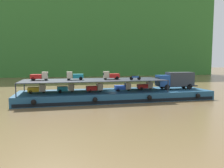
{
  "coord_description": "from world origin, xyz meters",
  "views": [
    {
      "loc": [
        -9.41,
        -36.77,
        6.45
      ],
      "look_at": [
        -0.7,
        0.0,
        2.7
      ],
      "focal_mm": 35.38,
      "sensor_mm": 36.0,
      "label": 1
    }
  ],
  "objects_px": {
    "mini_truck_lower_aft": "(66,88)",
    "mini_truck_lower_mid": "(95,88)",
    "mini_truck_lower_fore": "(123,87)",
    "mini_truck_upper_mid": "(75,76)",
    "cargo_barge": "(116,95)",
    "mini_truck_lower_stern": "(37,89)",
    "covered_lorry": "(176,80)",
    "mini_truck_lower_bow": "(145,86)",
    "motorcycle_upper_port": "(135,77)",
    "mini_truck_upper_fore": "(111,75)",
    "mini_truck_upper_stern": "(40,76)"
  },
  "relations": [
    {
      "from": "mini_truck_lower_aft",
      "to": "mini_truck_lower_mid",
      "type": "height_order",
      "value": "same"
    },
    {
      "from": "mini_truck_lower_stern",
      "to": "motorcycle_upper_port",
      "type": "height_order",
      "value": "motorcycle_upper_port"
    },
    {
      "from": "mini_truck_upper_mid",
      "to": "mini_truck_upper_fore",
      "type": "height_order",
      "value": "same"
    },
    {
      "from": "mini_truck_upper_mid",
      "to": "motorcycle_upper_port",
      "type": "height_order",
      "value": "mini_truck_upper_mid"
    },
    {
      "from": "mini_truck_upper_mid",
      "to": "cargo_barge",
      "type": "bearing_deg",
      "value": -2.67
    },
    {
      "from": "covered_lorry",
      "to": "mini_truck_lower_fore",
      "type": "distance_m",
      "value": 10.29
    },
    {
      "from": "mini_truck_lower_bow",
      "to": "mini_truck_upper_mid",
      "type": "height_order",
      "value": "mini_truck_upper_mid"
    },
    {
      "from": "covered_lorry",
      "to": "motorcycle_upper_port",
      "type": "xyz_separation_m",
      "value": [
        -8.72,
        -2.31,
        0.74
      ]
    },
    {
      "from": "cargo_barge",
      "to": "mini_truck_lower_stern",
      "type": "xyz_separation_m",
      "value": [
        -13.0,
        -0.02,
        1.44
      ]
    },
    {
      "from": "cargo_barge",
      "to": "mini_truck_lower_stern",
      "type": "distance_m",
      "value": 13.08
    },
    {
      "from": "mini_truck_lower_mid",
      "to": "mini_truck_upper_fore",
      "type": "distance_m",
      "value": 3.54
    },
    {
      "from": "mini_truck_upper_fore",
      "to": "motorcycle_upper_port",
      "type": "relative_size",
      "value": 1.45
    },
    {
      "from": "mini_truck_lower_aft",
      "to": "mini_truck_lower_mid",
      "type": "xyz_separation_m",
      "value": [
        4.72,
        -0.38,
        0.0
      ]
    },
    {
      "from": "mini_truck_lower_aft",
      "to": "mini_truck_lower_bow",
      "type": "height_order",
      "value": "same"
    },
    {
      "from": "mini_truck_upper_stern",
      "to": "motorcycle_upper_port",
      "type": "height_order",
      "value": "mini_truck_upper_stern"
    },
    {
      "from": "motorcycle_upper_port",
      "to": "mini_truck_lower_bow",
      "type": "bearing_deg",
      "value": 43.55
    },
    {
      "from": "covered_lorry",
      "to": "mini_truck_upper_mid",
      "type": "bearing_deg",
      "value": 179.02
    },
    {
      "from": "mini_truck_lower_bow",
      "to": "cargo_barge",
      "type": "bearing_deg",
      "value": -175.12
    },
    {
      "from": "covered_lorry",
      "to": "mini_truck_upper_stern",
      "type": "xyz_separation_m",
      "value": [
        -24.01,
        0.75,
        1.0
      ]
    },
    {
      "from": "mini_truck_lower_stern",
      "to": "mini_truck_lower_mid",
      "type": "bearing_deg",
      "value": -2.33
    },
    {
      "from": "covered_lorry",
      "to": "mini_truck_lower_stern",
      "type": "xyz_separation_m",
      "value": [
        -24.39,
        -0.03,
        -1.0
      ]
    },
    {
      "from": "mini_truck_upper_stern",
      "to": "cargo_barge",
      "type": "bearing_deg",
      "value": -3.45
    },
    {
      "from": "mini_truck_lower_aft",
      "to": "mini_truck_upper_fore",
      "type": "height_order",
      "value": "mini_truck_upper_fore"
    },
    {
      "from": "cargo_barge",
      "to": "mini_truck_upper_fore",
      "type": "xyz_separation_m",
      "value": [
        -0.88,
        0.02,
        3.44
      ]
    },
    {
      "from": "mini_truck_lower_aft",
      "to": "mini_truck_lower_mid",
      "type": "relative_size",
      "value": 0.99
    },
    {
      "from": "cargo_barge",
      "to": "mini_truck_lower_fore",
      "type": "xyz_separation_m",
      "value": [
        1.16,
        -0.41,
        1.44
      ]
    },
    {
      "from": "mini_truck_lower_stern",
      "to": "mini_truck_lower_aft",
      "type": "relative_size",
      "value": 1.01
    },
    {
      "from": "mini_truck_lower_mid",
      "to": "mini_truck_upper_stern",
      "type": "xyz_separation_m",
      "value": [
        -8.85,
        1.15,
        2.0
      ]
    },
    {
      "from": "mini_truck_upper_fore",
      "to": "mini_truck_upper_stern",
      "type": "bearing_deg",
      "value": 176.39
    },
    {
      "from": "covered_lorry",
      "to": "mini_truck_lower_fore",
      "type": "xyz_separation_m",
      "value": [
        -10.23,
        -0.42,
        -1.0
      ]
    },
    {
      "from": "covered_lorry",
      "to": "mini_truck_lower_bow",
      "type": "xyz_separation_m",
      "value": [
        -5.8,
        0.47,
        -1.0
      ]
    },
    {
      "from": "mini_truck_lower_fore",
      "to": "mini_truck_lower_mid",
      "type": "bearing_deg",
      "value": 179.81
    },
    {
      "from": "covered_lorry",
      "to": "mini_truck_lower_stern",
      "type": "relative_size",
      "value": 2.84
    },
    {
      "from": "mini_truck_lower_fore",
      "to": "mini_truck_upper_mid",
      "type": "relative_size",
      "value": 1.0
    },
    {
      "from": "mini_truck_lower_fore",
      "to": "mini_truck_upper_stern",
      "type": "relative_size",
      "value": 1.0
    },
    {
      "from": "mini_truck_upper_stern",
      "to": "mini_truck_lower_bow",
      "type": "bearing_deg",
      "value": -0.89
    },
    {
      "from": "mini_truck_lower_fore",
      "to": "motorcycle_upper_port",
      "type": "distance_m",
      "value": 2.98
    },
    {
      "from": "mini_truck_upper_mid",
      "to": "mini_truck_lower_stern",
      "type": "bearing_deg",
      "value": -176.71
    },
    {
      "from": "mini_truck_lower_stern",
      "to": "mini_truck_lower_fore",
      "type": "xyz_separation_m",
      "value": [
        14.16,
        -0.39,
        0.0
      ]
    },
    {
      "from": "mini_truck_upper_mid",
      "to": "mini_truck_lower_mid",
      "type": "bearing_deg",
      "value": -12.53
    },
    {
      "from": "covered_lorry",
      "to": "mini_truck_lower_fore",
      "type": "bearing_deg",
      "value": -177.64
    },
    {
      "from": "mini_truck_upper_stern",
      "to": "mini_truck_upper_mid",
      "type": "distance_m",
      "value": 5.62
    },
    {
      "from": "covered_lorry",
      "to": "mini_truck_lower_mid",
      "type": "xyz_separation_m",
      "value": [
        -15.16,
        -0.41,
        -1.0
      ]
    },
    {
      "from": "mini_truck_lower_bow",
      "to": "mini_truck_upper_stern",
      "type": "distance_m",
      "value": 18.32
    },
    {
      "from": "cargo_barge",
      "to": "mini_truck_lower_bow",
      "type": "height_order",
      "value": "mini_truck_lower_bow"
    },
    {
      "from": "covered_lorry",
      "to": "mini_truck_lower_bow",
      "type": "relative_size",
      "value": 2.83
    },
    {
      "from": "mini_truck_lower_stern",
      "to": "mini_truck_lower_aft",
      "type": "height_order",
      "value": "same"
    },
    {
      "from": "cargo_barge",
      "to": "mini_truck_upper_fore",
      "type": "height_order",
      "value": "mini_truck_upper_fore"
    },
    {
      "from": "mini_truck_lower_stern",
      "to": "motorcycle_upper_port",
      "type": "relative_size",
      "value": 1.46
    },
    {
      "from": "covered_lorry",
      "to": "motorcycle_upper_port",
      "type": "bearing_deg",
      "value": -165.18
    }
  ]
}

